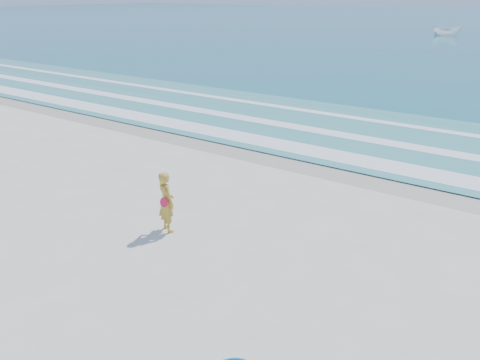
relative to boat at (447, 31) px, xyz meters
The scene contains 8 objects.
ground 71.05m from the boat, 83.55° to the right, with size 400.00×400.00×0.00m, color silver.
wet_sand 62.12m from the boat, 82.62° to the right, with size 400.00×2.40×0.00m, color #B2A893.
shallow 57.16m from the boat, 81.98° to the right, with size 400.00×10.00×0.01m, color #59B7AD.
foam_near 60.83m from the boat, 82.47° to the right, with size 400.00×1.40×0.01m, color white.
foam_mid 57.95m from the boat, 82.09° to the right, with size 400.00×0.90×0.01m, color white.
foam_far 54.69m from the boat, 81.61° to the right, with size 400.00×0.60×0.01m, color white.
boat is the anchor object (origin of this frame).
woman 69.19m from the boat, 83.73° to the right, with size 0.75×0.63×1.74m.
Camera 1 is at (7.79, -6.58, 6.19)m, focal length 35.00 mm.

